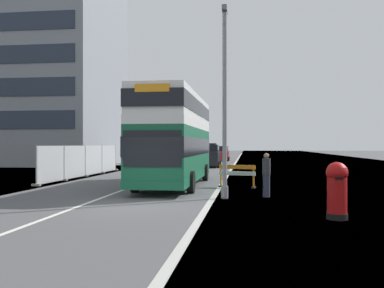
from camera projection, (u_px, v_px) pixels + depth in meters
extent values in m
cube|color=#4C4C4F|center=(137.00, 207.00, 15.19)|extent=(140.00, 280.00, 0.10)
cube|color=#B2AFA8|center=(207.00, 207.00, 14.87)|extent=(0.24, 196.00, 0.01)
cube|color=silver|center=(82.00, 205.00, 15.44)|extent=(0.16, 168.00, 0.01)
cube|color=#145638|center=(176.00, 154.00, 22.87)|extent=(2.59, 11.47, 2.66)
cube|color=silver|center=(176.00, 125.00, 22.87)|extent=(2.59, 11.47, 0.40)
cube|color=silver|center=(176.00, 109.00, 22.87)|extent=(2.56, 11.36, 1.34)
cube|color=black|center=(176.00, 146.00, 22.87)|extent=(2.61, 11.58, 0.85)
cube|color=black|center=(176.00, 109.00, 22.87)|extent=(2.60, 11.53, 0.74)
cube|color=black|center=(152.00, 149.00, 17.16)|extent=(2.36, 0.06, 1.46)
cube|color=orange|center=(152.00, 88.00, 17.16)|extent=(1.41, 0.06, 0.32)
cube|color=#145638|center=(176.00, 175.00, 22.87)|extent=(2.61, 11.58, 0.36)
cylinder|color=black|center=(135.00, 181.00, 19.50)|extent=(0.30, 1.00, 1.00)
cylinder|color=black|center=(191.00, 182.00, 19.18)|extent=(0.30, 1.00, 1.00)
cylinder|color=black|center=(163.00, 172.00, 26.16)|extent=(0.30, 1.00, 1.00)
cylinder|color=black|center=(205.00, 172.00, 25.83)|extent=(0.30, 1.00, 1.00)
cylinder|color=gray|center=(225.00, 105.00, 17.34)|extent=(0.18, 0.18, 7.52)
cube|color=slate|center=(225.00, 9.00, 17.34)|extent=(0.20, 0.70, 0.20)
cylinder|color=gray|center=(225.00, 192.00, 17.33)|extent=(0.29, 0.29, 0.50)
cylinder|color=black|center=(337.00, 216.00, 12.47)|extent=(0.60, 0.60, 0.18)
cylinder|color=#AD0F0F|center=(337.00, 193.00, 12.47)|extent=(0.56, 0.56, 1.17)
sphere|color=#AD0F0F|center=(337.00, 173.00, 12.47)|extent=(0.63, 0.63, 0.63)
cube|color=black|center=(339.00, 178.00, 12.19)|extent=(0.22, 0.03, 0.07)
cube|color=orange|center=(237.00, 167.00, 21.69)|extent=(1.85, 0.56, 0.20)
cube|color=white|center=(237.00, 173.00, 21.69)|extent=(1.85, 0.56, 0.20)
cube|color=orange|center=(221.00, 177.00, 22.01)|extent=(0.09, 0.09, 1.04)
cube|color=black|center=(221.00, 186.00, 22.01)|extent=(0.25, 0.46, 0.08)
cube|color=orange|center=(254.00, 178.00, 21.37)|extent=(0.09, 0.09, 1.04)
cube|color=black|center=(254.00, 187.00, 21.37)|extent=(0.25, 0.46, 0.08)
cube|color=#A8AAAD|center=(51.00, 164.00, 24.16)|extent=(0.04, 3.26, 2.06)
cube|color=#A8AAAD|center=(75.00, 162.00, 27.53)|extent=(0.04, 3.26, 2.06)
cube|color=#A8AAAD|center=(94.00, 160.00, 30.91)|extent=(0.04, 3.26, 2.06)
cube|color=#A8AAAD|center=(109.00, 158.00, 34.28)|extent=(0.04, 3.26, 2.06)
cylinder|color=#939699|center=(36.00, 165.00, 22.48)|extent=(0.06, 0.06, 2.16)
cube|color=gray|center=(36.00, 185.00, 22.47)|extent=(0.44, 0.20, 0.12)
cylinder|color=#939699|center=(64.00, 163.00, 25.85)|extent=(0.06, 0.06, 2.16)
cube|color=gray|center=(64.00, 180.00, 25.85)|extent=(0.44, 0.20, 0.12)
cylinder|color=#939699|center=(85.00, 161.00, 29.22)|extent=(0.06, 0.06, 2.16)
cube|color=gray|center=(85.00, 176.00, 29.22)|extent=(0.44, 0.20, 0.12)
cylinder|color=#939699|center=(102.00, 159.00, 32.59)|extent=(0.06, 0.06, 2.16)
cube|color=gray|center=(102.00, 172.00, 32.59)|extent=(0.44, 0.20, 0.12)
cylinder|color=#939699|center=(115.00, 158.00, 35.96)|extent=(0.06, 0.06, 2.16)
cube|color=gray|center=(115.00, 170.00, 35.96)|extent=(0.44, 0.20, 0.12)
cube|color=black|center=(210.00, 158.00, 41.20)|extent=(1.82, 3.88, 1.31)
cube|color=black|center=(210.00, 148.00, 41.20)|extent=(1.67, 2.14, 0.68)
cylinder|color=black|center=(220.00, 164.00, 42.28)|extent=(0.20, 0.60, 0.60)
cylinder|color=black|center=(202.00, 163.00, 42.51)|extent=(0.20, 0.60, 0.60)
cylinder|color=black|center=(218.00, 165.00, 39.89)|extent=(0.20, 0.60, 0.60)
cylinder|color=black|center=(199.00, 165.00, 40.12)|extent=(0.20, 0.60, 0.60)
cube|color=gray|center=(209.00, 156.00, 48.31)|extent=(1.74, 3.92, 1.33)
cube|color=black|center=(209.00, 147.00, 48.31)|extent=(1.60, 2.16, 0.81)
cylinder|color=black|center=(218.00, 161.00, 49.40)|extent=(0.20, 0.60, 0.60)
cylinder|color=black|center=(203.00, 161.00, 49.62)|extent=(0.20, 0.60, 0.60)
cylinder|color=black|center=(216.00, 162.00, 46.99)|extent=(0.20, 0.60, 0.60)
cylinder|color=black|center=(200.00, 162.00, 47.21)|extent=(0.20, 0.60, 0.60)
cube|color=maroon|center=(221.00, 155.00, 56.81)|extent=(1.89, 4.37, 1.12)
cube|color=black|center=(221.00, 149.00, 56.81)|extent=(1.74, 2.41, 0.68)
cylinder|color=black|center=(229.00, 158.00, 58.03)|extent=(0.20, 0.60, 0.60)
cylinder|color=black|center=(215.00, 158.00, 58.27)|extent=(0.20, 0.60, 0.60)
cylinder|color=black|center=(228.00, 159.00, 55.34)|extent=(0.20, 0.60, 0.60)
cylinder|color=black|center=(213.00, 159.00, 55.58)|extent=(0.20, 0.60, 0.60)
cylinder|color=#4C3D2D|center=(82.00, 144.00, 52.59)|extent=(0.41, 0.41, 4.41)
cylinder|color=#4C3D2D|center=(86.00, 129.00, 52.34)|extent=(1.39, 0.52, 2.07)
cylinder|color=#4C3D2D|center=(84.00, 131.00, 53.06)|extent=(0.30, 1.12, 1.28)
cylinder|color=#4C3D2D|center=(77.00, 124.00, 52.78)|extent=(1.34, 0.36, 1.65)
cylinder|color=#4C3D2D|center=(80.00, 122.00, 52.11)|extent=(0.29, 1.14, 1.69)
cylinder|color=#4C3D2D|center=(133.00, 144.00, 71.90)|extent=(0.37, 0.37, 4.48)
cylinder|color=#4C3D2D|center=(137.00, 140.00, 71.75)|extent=(1.31, 0.26, 0.82)
cylinder|color=#4C3D2D|center=(136.00, 132.00, 72.53)|extent=(0.90, 1.56, 1.86)
cylinder|color=#4C3D2D|center=(133.00, 136.00, 72.29)|extent=(0.53, 0.89, 1.22)
cylinder|color=#4C3D2D|center=(129.00, 131.00, 71.93)|extent=(1.50, 0.29, 1.12)
cylinder|color=#4C3D2D|center=(131.00, 131.00, 71.55)|extent=(0.74, 0.96, 1.28)
cylinder|color=#4C3D2D|center=(134.00, 129.00, 71.42)|extent=(0.84, 1.08, 1.72)
cylinder|color=#4C3D2D|center=(113.00, 147.00, 59.23)|extent=(0.44, 0.44, 3.69)
cylinder|color=#4C3D2D|center=(118.00, 136.00, 58.91)|extent=(1.79, 0.65, 1.36)
cylinder|color=#4C3D2D|center=(119.00, 138.00, 59.62)|extent=(1.53, 1.21, 1.78)
cylinder|color=#4C3D2D|center=(113.00, 141.00, 59.73)|extent=(0.42, 1.10, 0.85)
cylinder|color=#4C3D2D|center=(110.00, 141.00, 59.58)|extent=(1.19, 0.79, 1.13)
cylinder|color=#4C3D2D|center=(109.00, 135.00, 59.03)|extent=(1.05, 0.70, 1.61)
cylinder|color=#4C3D2D|center=(111.00, 137.00, 58.82)|extent=(0.43, 1.04, 1.38)
cylinder|color=#4C3D2D|center=(114.00, 132.00, 58.82)|extent=(0.78, 0.92, 1.24)
cylinder|color=#2D3342|center=(266.00, 186.00, 17.76)|extent=(0.29, 0.29, 0.93)
cylinder|color=#333338|center=(266.00, 167.00, 17.76)|extent=(0.34, 0.34, 0.67)
sphere|color=#937056|center=(266.00, 156.00, 17.76)|extent=(0.22, 0.22, 0.22)
cube|color=gray|center=(0.00, 54.00, 48.93)|extent=(25.54, 14.95, 24.92)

